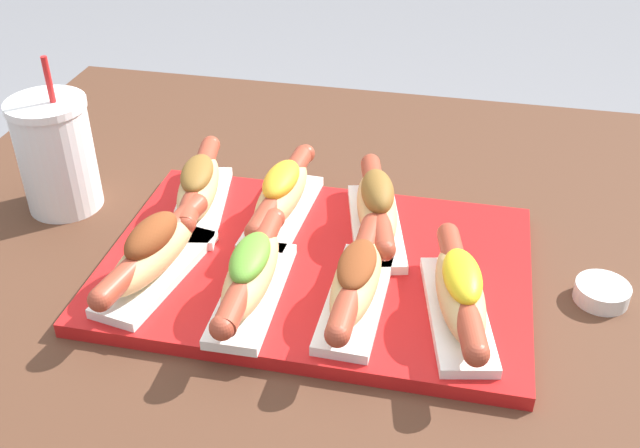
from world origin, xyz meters
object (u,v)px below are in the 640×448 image
at_px(hot_dog_4, 200,186).
at_px(hot_dog_2, 357,280).
at_px(hot_dog_5, 282,195).
at_px(hot_dog_3, 460,293).
at_px(sauce_bowl, 602,292).
at_px(hot_dog_0, 154,252).
at_px(hot_dog_1, 250,273).
at_px(drink_cup, 57,154).
at_px(serving_tray, 316,267).
at_px(hot_dog_6, 377,207).

bearing_deg(hot_dog_4, hot_dog_2, -32.83).
bearing_deg(hot_dog_5, hot_dog_2, -50.94).
relative_size(hot_dog_3, hot_dog_5, 0.98).
relative_size(hot_dog_5, sauce_bowl, 3.61).
relative_size(hot_dog_0, hot_dog_5, 0.99).
bearing_deg(hot_dog_3, hot_dog_2, 179.85).
height_order(hot_dog_5, sauce_bowl, hot_dog_5).
bearing_deg(hot_dog_1, sauce_bowl, 14.58).
bearing_deg(drink_cup, sauce_bowl, -4.95).
height_order(serving_tray, sauce_bowl, sauce_bowl).
xyz_separation_m(serving_tray, drink_cup, (-0.37, 0.08, 0.07)).
height_order(hot_dog_0, hot_dog_1, hot_dog_0).
bearing_deg(drink_cup, hot_dog_5, 0.85).
bearing_deg(hot_dog_3, drink_cup, 164.69).
relative_size(hot_dog_0, drink_cup, 1.03).
height_order(serving_tray, hot_dog_3, hot_dog_3).
bearing_deg(hot_dog_5, hot_dog_3, -33.02).
relative_size(hot_dog_4, hot_dog_6, 1.01).
distance_m(hot_dog_4, hot_dog_5, 0.11).
height_order(serving_tray, hot_dog_2, hot_dog_2).
xyz_separation_m(hot_dog_3, hot_dog_6, (-0.11, 0.15, 0.00)).
relative_size(hot_dog_3, hot_dog_6, 1.01).
bearing_deg(hot_dog_3, hot_dog_4, 156.36).
bearing_deg(drink_cup, hot_dog_3, -15.31).
xyz_separation_m(hot_dog_2, hot_dog_5, (-0.12, 0.15, 0.00)).
height_order(serving_tray, hot_dog_5, hot_dog_5).
bearing_deg(serving_tray, sauce_bowl, 3.38).
distance_m(hot_dog_3, sauce_bowl, 0.19).
distance_m(hot_dog_5, hot_dog_6, 0.12).
relative_size(serving_tray, hot_dog_3, 2.28).
xyz_separation_m(hot_dog_5, sauce_bowl, (0.39, -0.06, -0.04)).
bearing_deg(drink_cup, hot_dog_6, -0.11).
relative_size(serving_tray, hot_dog_6, 2.29).
bearing_deg(hot_dog_6, sauce_bowl, -12.45).
relative_size(hot_dog_3, sauce_bowl, 3.55).
height_order(hot_dog_6, sauce_bowl, hot_dog_6).
distance_m(hot_dog_5, drink_cup, 0.31).
distance_m(serving_tray, hot_dog_4, 0.20).
xyz_separation_m(serving_tray, hot_dog_0, (-0.17, -0.07, 0.04)).
xyz_separation_m(hot_dog_3, hot_dog_5, (-0.23, 0.15, -0.00)).
distance_m(hot_dog_2, drink_cup, 0.45).
xyz_separation_m(hot_dog_4, drink_cup, (-0.20, -0.00, 0.03)).
bearing_deg(drink_cup, hot_dog_4, 0.83).
relative_size(hot_dog_2, hot_dog_5, 1.00).
bearing_deg(hot_dog_5, drink_cup, -179.15).
bearing_deg(serving_tray, hot_dog_0, -158.68).
distance_m(hot_dog_3, hot_dog_5, 0.28).
distance_m(hot_dog_1, sauce_bowl, 0.40).
bearing_deg(hot_dog_1, hot_dog_3, 3.48).
bearing_deg(hot_dog_2, serving_tray, 131.42).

